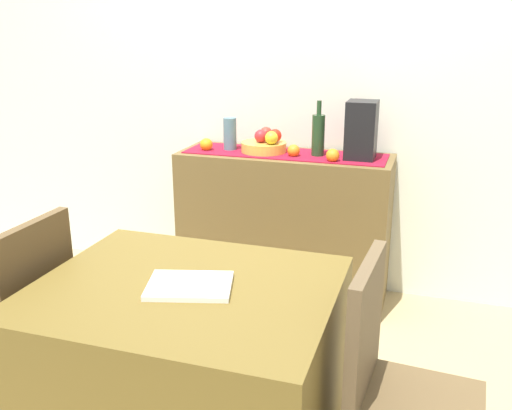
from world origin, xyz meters
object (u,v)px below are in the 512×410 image
Objects in this scene: sideboard_console at (284,226)px; chair_near_window at (15,366)px; coffee_maker at (361,130)px; wine_bottle at (318,135)px; dining_table at (189,379)px; open_book at (190,286)px; ceramic_vase at (230,134)px; fruit_bowl at (264,147)px.

chair_near_window reaches higher than sideboard_console.
wine_bottle is at bearing -180.00° from coffee_maker.
wine_bottle is 1.89m from chair_near_window.
dining_table is (-0.15, -1.48, -0.63)m from wine_bottle.
open_book is (0.02, -0.01, 0.38)m from dining_table.
ceramic_vase is 0.69× the size of open_book.
coffee_maker is 0.31× the size of dining_table.
wine_bottle reaches higher than chair_near_window.
sideboard_console is at bearing 77.06° from open_book.
coffee_maker is 1.67m from dining_table.
dining_table is at bearing -83.40° from fruit_bowl.
ceramic_vase reaches higher than fruit_bowl.
coffee_maker is (0.55, 0.00, 0.13)m from fruit_bowl.
ceramic_vase is (-0.52, 0.00, -0.03)m from wine_bottle.
coffee_maker is at bearing 0.00° from fruit_bowl.
chair_near_window reaches higher than dining_table.
coffee_maker reaches higher than wine_bottle.
dining_table is 0.38m from open_book.
wine_bottle is (0.19, -0.00, 0.56)m from sideboard_console.
coffee_maker is 1.14× the size of open_book.
fruit_bowl reaches higher than dining_table.
sideboard_console is at bearing 180.00° from wine_bottle.
chair_near_window is at bearing -116.29° from sideboard_console.
open_book is 0.31× the size of chair_near_window.
ceramic_vase is (-0.21, 0.00, 0.06)m from fruit_bowl.
coffee_maker is 0.76m from ceramic_vase.
wine_bottle is 1.52m from open_book.
sideboard_console is 0.74m from coffee_maker.
wine_bottle is 0.98× the size of coffee_maker.
fruit_bowl is at bearing 180.00° from wine_bottle.
sideboard_console is at bearing 0.00° from ceramic_vase.
fruit_bowl is 0.33m from wine_bottle.
sideboard_console is 1.36× the size of chair_near_window.
sideboard_console is 1.52m from open_book.
chair_near_window is at bearing 163.52° from open_book.
wine_bottle reaches higher than open_book.
chair_near_window is at bearing -104.95° from ceramic_vase.
ceramic_vase is at bearing 180.00° from sideboard_console.
ceramic_vase is 0.21× the size of chair_near_window.
sideboard_console is 6.37× the size of ceramic_vase.
wine_bottle reaches higher than dining_table.
fruit_bowl is at bearing 81.93° from open_book.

